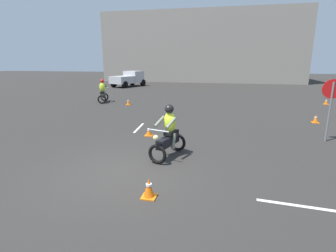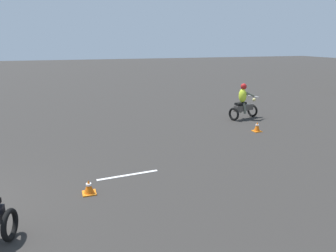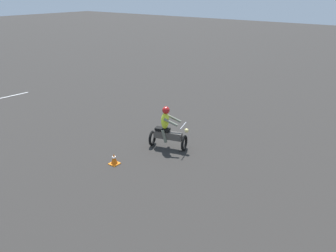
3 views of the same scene
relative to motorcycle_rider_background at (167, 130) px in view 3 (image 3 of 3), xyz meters
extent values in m
torus|color=black|center=(-0.21, 0.65, -0.43)|extent=(0.60, 0.28, 0.60)
torus|color=black|center=(0.19, -0.58, -0.43)|extent=(0.60, 0.28, 0.60)
cube|color=#4C4742|center=(-0.01, 0.03, -0.21)|extent=(0.57, 1.12, 0.28)
cube|color=black|center=(0.06, -0.18, 0.01)|extent=(0.42, 0.61, 0.10)
cylinder|color=silver|center=(-0.20, 0.60, 0.27)|extent=(0.68, 0.25, 0.04)
sphere|color=#F2E08C|center=(-0.24, 0.73, 0.09)|extent=(0.20, 0.20, 0.16)
ellipsoid|color=#D8F233|center=(0.03, -0.08, 0.37)|extent=(0.47, 0.39, 0.64)
cylinder|color=slate|center=(0.12, 0.27, 0.42)|extent=(0.26, 0.55, 0.27)
cylinder|color=slate|center=(-0.26, 0.14, 0.42)|extent=(0.26, 0.55, 0.27)
cylinder|color=slate|center=(0.15, -0.02, -0.21)|extent=(0.19, 0.27, 0.51)
cylinder|color=slate|center=(-0.11, -0.11, -0.21)|extent=(0.19, 0.27, 0.51)
sphere|color=red|center=(0.01, -0.04, 0.79)|extent=(0.35, 0.35, 0.28)
cube|color=orange|center=(2.17, -0.64, -0.71)|extent=(0.32, 0.32, 0.03)
cone|color=orange|center=(2.17, -0.64, -0.51)|extent=(0.24, 0.24, 0.37)
cylinder|color=white|center=(2.17, -0.64, -0.45)|extent=(0.13, 0.13, 0.05)
cube|color=silver|center=(0.26, -11.13, -0.72)|extent=(1.86, 0.25, 0.01)
camera|label=1|loc=(8.63, -17.31, 2.22)|focal=28.00mm
camera|label=2|loc=(13.09, -8.08, 2.82)|focal=35.00mm
camera|label=3|loc=(8.92, 7.03, 4.92)|focal=35.00mm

